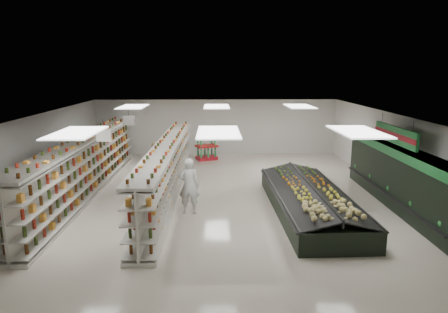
{
  "coord_description": "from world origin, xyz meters",
  "views": [
    {
      "loc": [
        -0.11,
        -15.2,
        4.91
      ],
      "look_at": [
        0.28,
        0.96,
        1.37
      ],
      "focal_mm": 32.0,
      "sensor_mm": 36.0,
      "label": 1
    }
  ],
  "objects_px": {
    "shopper_main": "(189,186)",
    "gondola_left": "(87,167)",
    "gondola_center": "(168,171)",
    "produce_island": "(310,199)",
    "soda_endcap": "(207,147)",
    "shopper_background": "(156,159)"
  },
  "relations": [
    {
      "from": "produce_island",
      "to": "shopper_background",
      "type": "bearing_deg",
      "value": 140.68
    },
    {
      "from": "soda_endcap",
      "to": "shopper_background",
      "type": "bearing_deg",
      "value": -122.9
    },
    {
      "from": "gondola_left",
      "to": "produce_island",
      "type": "height_order",
      "value": "gondola_left"
    },
    {
      "from": "gondola_left",
      "to": "shopper_main",
      "type": "relative_size",
      "value": 6.59
    },
    {
      "from": "soda_endcap",
      "to": "shopper_background",
      "type": "height_order",
      "value": "shopper_background"
    },
    {
      "from": "produce_island",
      "to": "gondola_center",
      "type": "bearing_deg",
      "value": 157.56
    },
    {
      "from": "shopper_main",
      "to": "gondola_left",
      "type": "bearing_deg",
      "value": -26.12
    },
    {
      "from": "shopper_main",
      "to": "shopper_background",
      "type": "xyz_separation_m",
      "value": [
        -1.83,
        4.89,
        -0.16
      ]
    },
    {
      "from": "gondola_left",
      "to": "soda_endcap",
      "type": "bearing_deg",
      "value": 51.46
    },
    {
      "from": "shopper_main",
      "to": "soda_endcap",
      "type": "bearing_deg",
      "value": -88.42
    },
    {
      "from": "soda_endcap",
      "to": "gondola_center",
      "type": "bearing_deg",
      "value": -102.54
    },
    {
      "from": "shopper_background",
      "to": "soda_endcap",
      "type": "bearing_deg",
      "value": -38.82
    },
    {
      "from": "gondola_left",
      "to": "shopper_background",
      "type": "bearing_deg",
      "value": 44.24
    },
    {
      "from": "gondola_center",
      "to": "produce_island",
      "type": "height_order",
      "value": "gondola_center"
    },
    {
      "from": "produce_island",
      "to": "shopper_background",
      "type": "xyz_separation_m",
      "value": [
        -6.03,
        4.94,
        0.36
      ]
    },
    {
      "from": "gondola_left",
      "to": "gondola_center",
      "type": "relative_size",
      "value": 1.07
    },
    {
      "from": "gondola_left",
      "to": "gondola_center",
      "type": "distance_m",
      "value": 3.34
    },
    {
      "from": "gondola_center",
      "to": "shopper_background",
      "type": "bearing_deg",
      "value": 108.07
    },
    {
      "from": "produce_island",
      "to": "shopper_main",
      "type": "xyz_separation_m",
      "value": [
        -4.2,
        0.04,
        0.51
      ]
    },
    {
      "from": "produce_island",
      "to": "soda_endcap",
      "type": "height_order",
      "value": "soda_endcap"
    },
    {
      "from": "shopper_main",
      "to": "shopper_background",
      "type": "distance_m",
      "value": 5.23
    },
    {
      "from": "gondola_center",
      "to": "shopper_main",
      "type": "xyz_separation_m",
      "value": [
        0.96,
        -2.09,
        0.02
      ]
    }
  ]
}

